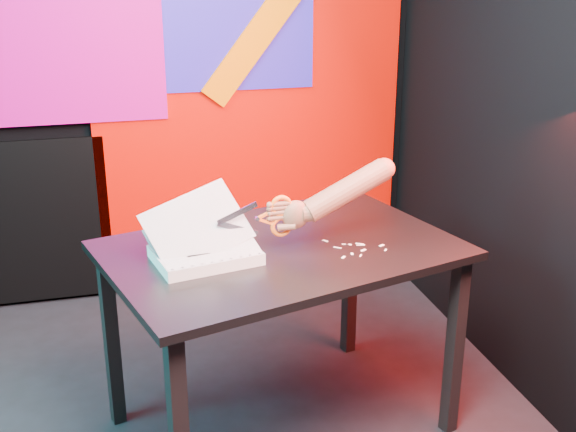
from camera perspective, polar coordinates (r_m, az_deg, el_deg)
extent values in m
cube|color=black|center=(3.66, -13.52, 13.63)|extent=(3.00, 0.01, 2.70)
cube|color=black|center=(0.75, -5.95, -10.42)|extent=(3.00, 0.01, 2.70)
cube|color=#D40800|center=(3.79, -2.97, 6.66)|extent=(1.60, 0.02, 1.60)
cube|color=#301EC3|center=(3.66, -4.69, 15.67)|extent=(0.85, 0.02, 0.75)
cube|color=#C8037F|center=(3.61, -17.56, 13.19)|extent=(0.95, 0.02, 0.80)
cube|color=black|center=(2.83, -13.78, -9.45)|extent=(0.06, 0.06, 0.72)
cube|color=black|center=(2.77, 13.04, -10.03)|extent=(0.06, 0.06, 0.72)
cube|color=black|center=(3.24, 4.91, -4.95)|extent=(0.06, 0.06, 0.72)
cube|color=black|center=(2.56, -0.55, -2.73)|extent=(1.37, 1.09, 0.03)
cube|color=silver|center=(2.45, -6.54, -3.09)|extent=(0.38, 0.31, 0.04)
cube|color=white|center=(2.44, -6.56, -2.64)|extent=(0.37, 0.31, 0.00)
cube|color=white|center=(2.44, -6.56, -2.54)|extent=(0.37, 0.29, 0.10)
cube|color=white|center=(2.44, -6.87, -1.91)|extent=(0.38, 0.28, 0.18)
cube|color=white|center=(2.44, -7.19, -0.78)|extent=(0.39, 0.24, 0.25)
cylinder|color=#2C2C32|center=(2.30, -9.13, -4.20)|extent=(0.01, 0.01, 0.00)
cylinder|color=#2C2C32|center=(2.31, -8.34, -4.06)|extent=(0.01, 0.01, 0.00)
cylinder|color=#2C2C32|center=(2.32, -7.56, -3.92)|extent=(0.01, 0.01, 0.00)
cylinder|color=#2C2C32|center=(2.33, -6.79, -3.78)|extent=(0.01, 0.01, 0.00)
cylinder|color=#2C2C32|center=(2.34, -6.02, -3.64)|extent=(0.01, 0.01, 0.00)
cylinder|color=#2C2C32|center=(2.35, -5.26, -3.51)|extent=(0.01, 0.01, 0.00)
cylinder|color=#2C2C32|center=(2.36, -4.51, -3.37)|extent=(0.01, 0.01, 0.00)
cylinder|color=#2C2C32|center=(2.37, -3.76, -3.23)|extent=(0.01, 0.01, 0.00)
cylinder|color=#2C2C32|center=(2.38, -3.02, -3.10)|extent=(0.01, 0.01, 0.00)
cylinder|color=#2C2C32|center=(2.39, -2.29, -2.96)|extent=(0.01, 0.01, 0.00)
cylinder|color=#2C2C32|center=(2.50, -10.64, -2.29)|extent=(0.01, 0.01, 0.00)
cylinder|color=#2C2C32|center=(2.51, -9.91, -2.17)|extent=(0.01, 0.01, 0.00)
cylinder|color=#2C2C32|center=(2.51, -9.19, -2.04)|extent=(0.01, 0.01, 0.00)
cylinder|color=#2C2C32|center=(2.52, -8.47, -1.93)|extent=(0.01, 0.01, 0.00)
cylinder|color=#2C2C32|center=(2.53, -7.76, -1.81)|extent=(0.01, 0.01, 0.00)
cylinder|color=#2C2C32|center=(2.54, -7.05, -1.69)|extent=(0.01, 0.01, 0.00)
cylinder|color=#2C2C32|center=(2.55, -6.35, -1.57)|extent=(0.01, 0.01, 0.00)
cylinder|color=#2C2C32|center=(2.56, -5.65, -1.45)|extent=(0.01, 0.01, 0.00)
cylinder|color=#2C2C32|center=(2.57, -4.96, -1.34)|extent=(0.01, 0.01, 0.00)
cylinder|color=#2C2C32|center=(2.58, -4.27, -1.22)|extent=(0.01, 0.01, 0.00)
cube|color=black|center=(2.46, -8.64, -2.56)|extent=(0.06, 0.02, 0.00)
cube|color=black|center=(2.47, -6.38, -2.33)|extent=(0.05, 0.02, 0.00)
cube|color=black|center=(2.40, -7.07, -3.05)|extent=(0.08, 0.03, 0.00)
cube|color=silver|center=(2.44, -4.02, 0.21)|extent=(0.15, 0.01, 0.07)
cube|color=silver|center=(2.46, -3.99, -0.98)|extent=(0.15, 0.01, 0.07)
cylinder|color=silver|center=(2.46, -2.45, -0.22)|extent=(0.02, 0.01, 0.02)
cube|color=orange|center=(2.47, -1.89, -0.40)|extent=(0.05, 0.01, 0.03)
cube|color=orange|center=(2.47, -1.89, 0.08)|extent=(0.05, 0.01, 0.03)
torus|color=orange|center=(2.47, -0.55, 0.80)|extent=(0.08, 0.02, 0.08)
torus|color=orange|center=(2.50, -0.54, -0.82)|extent=(0.08, 0.02, 0.08)
ellipsoid|color=brown|center=(2.50, 0.58, 0.11)|extent=(0.10, 0.06, 0.10)
cylinder|color=brown|center=(2.49, -0.55, -0.10)|extent=(0.08, 0.02, 0.02)
cylinder|color=brown|center=(2.48, -0.55, 0.30)|extent=(0.07, 0.02, 0.02)
cylinder|color=brown|center=(2.47, -0.55, 0.66)|extent=(0.07, 0.02, 0.02)
cylinder|color=brown|center=(2.47, -0.55, 0.97)|extent=(0.06, 0.02, 0.02)
cylinder|color=brown|center=(2.49, -0.12, -0.87)|extent=(0.07, 0.04, 0.03)
cylinder|color=brown|center=(2.51, 1.66, 0.31)|extent=(0.06, 0.07, 0.07)
cylinder|color=brown|center=(2.54, 4.66, 2.03)|extent=(0.32, 0.10, 0.21)
sphere|color=brown|center=(2.57, 7.60, 3.71)|extent=(0.08, 0.08, 0.08)
cube|color=white|center=(2.61, 2.96, -1.97)|extent=(0.02, 0.02, 0.00)
cube|color=white|center=(2.55, 7.71, -2.67)|extent=(0.02, 0.02, 0.00)
cube|color=white|center=(2.59, 5.68, -2.19)|extent=(0.03, 0.02, 0.00)
cube|color=white|center=(2.58, 4.91, -2.26)|extent=(0.01, 0.02, 0.00)
cube|color=white|center=(2.49, 5.76, -3.13)|extent=(0.01, 0.02, 0.00)
cube|color=white|center=(2.50, 5.09, -3.00)|extent=(0.01, 0.02, 0.00)
cube|color=white|center=(2.53, 5.98, -2.70)|extent=(0.03, 0.02, 0.00)
cube|color=white|center=(2.58, 7.42, -2.32)|extent=(0.02, 0.02, 0.00)
cube|color=white|center=(2.58, 5.77, -2.29)|extent=(0.03, 0.01, 0.00)
cube|color=white|center=(2.47, 4.40, -3.27)|extent=(0.02, 0.02, 0.00)
cube|color=white|center=(2.55, 3.94, -2.50)|extent=(0.03, 0.02, 0.00)
cube|color=white|center=(2.58, 4.43, -2.23)|extent=(0.01, 0.01, 0.00)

